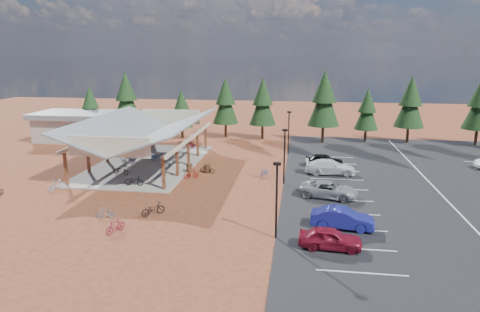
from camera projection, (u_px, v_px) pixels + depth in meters
ground at (227, 188)px, 38.45m from camera, size 140.00×140.00×0.00m
asphalt_lot at (433, 186)px, 38.78m from camera, size 27.00×44.00×0.04m
concrete_pad at (148, 164)px, 46.55m from camera, size 10.60×18.60×0.10m
bike_pavilion at (146, 130)px, 45.65m from camera, size 11.65×19.40×4.97m
outbuilding at (77, 126)px, 58.59m from camera, size 11.00×7.00×3.90m
lamp_post_0 at (277, 195)px, 27.44m from camera, size 0.50×0.25×5.14m
lamp_post_1 at (284, 152)px, 38.98m from camera, size 0.50×0.25×5.14m
lamp_post_2 at (289, 129)px, 50.51m from camera, size 0.50×0.25×5.14m
trash_bin_0 at (190, 168)px, 43.17m from camera, size 0.60×0.60×0.90m
trash_bin_1 at (208, 168)px, 43.15m from camera, size 0.60×0.60×0.90m
pine_0 at (91, 106)px, 61.48m from camera, size 3.08×3.08×7.16m
pine_1 at (126, 97)px, 61.16m from camera, size 3.94×3.94×9.18m
pine_2 at (182, 109)px, 59.30m from camera, size 2.96×2.96×6.89m
pine_3 at (225, 101)px, 59.87m from camera, size 3.63×3.63×8.47m
pine_4 at (263, 102)px, 58.68m from camera, size 3.68×3.68×8.56m
pine_5 at (324, 98)px, 56.06m from camera, size 4.17×4.17×9.72m
pine_6 at (367, 109)px, 56.79m from camera, size 3.13×3.13×7.29m
pine_7 at (411, 102)px, 56.11m from camera, size 3.85×3.85×8.97m
pine_8 at (480, 103)px, 54.39m from camera, size 3.88×3.88×9.04m
bike_0 at (121, 170)px, 42.22m from camera, size 1.69×0.82×0.85m
bike_1 at (128, 161)px, 45.41m from camera, size 1.81×0.95×1.05m
bike_2 at (128, 156)px, 47.52m from camera, size 1.85×0.67×0.97m
bike_3 at (146, 146)px, 53.06m from camera, size 1.64×0.74×0.95m
bike_4 at (134, 181)px, 38.71m from camera, size 1.77×0.69×0.91m
bike_5 at (165, 162)px, 45.07m from camera, size 1.59×0.75×0.92m
bike_6 at (158, 157)px, 47.32m from camera, size 1.93×0.81×0.99m
bike_7 at (188, 144)px, 53.57m from camera, size 1.70×0.50×1.02m
bike_9 at (57, 185)px, 37.62m from camera, size 1.30×1.69×1.02m
bike_11 at (116, 226)px, 28.80m from camera, size 1.09×1.65×0.97m
bike_12 at (153, 209)px, 31.90m from camera, size 1.78×1.84×1.00m
bike_13 at (106, 213)px, 31.29m from camera, size 1.51×0.55×0.89m
bike_14 at (264, 172)px, 41.92m from camera, size 1.09×1.68×0.83m
bike_15 at (191, 174)px, 41.18m from camera, size 1.51×1.09×0.90m
bike_16 at (207, 169)px, 42.98m from camera, size 1.69×0.94×0.84m
car_0 at (330, 238)px, 26.43m from camera, size 3.96×1.75×1.33m
car_1 at (342, 218)px, 29.46m from camera, size 4.45×2.01×1.42m
car_2 at (329, 190)px, 35.71m from camera, size 5.18×3.17×1.34m
car_3 at (330, 167)px, 42.54m from camera, size 5.01×2.13×1.44m
car_4 at (324, 160)px, 45.37m from camera, size 3.96×1.61×1.34m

